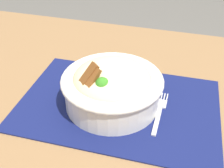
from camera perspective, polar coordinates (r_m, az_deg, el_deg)
The scene contains 4 objects.
table at distance 0.65m, azimuth -0.28°, elevation -9.18°, with size 1.21×0.82×0.76m.
placemat at distance 0.61m, azimuth 1.30°, elevation -4.08°, with size 0.42×0.28×0.00m, color #11194C.
bowl at distance 0.58m, azimuth -0.02°, elevation -0.29°, with size 0.21×0.21×0.11m.
fork at distance 0.60m, azimuth 9.62°, elevation -5.33°, with size 0.02×0.13×0.00m.
Camera 1 is at (0.13, -0.44, 1.15)m, focal length 45.12 mm.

